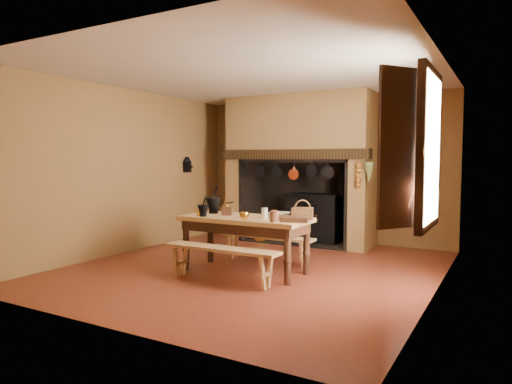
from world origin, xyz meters
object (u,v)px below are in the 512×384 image
coffee_grinder (227,210)px  mixing_bowl (279,215)px  work_table (245,226)px  bench_front (221,256)px  wicker_basket (302,213)px  iron_range (315,217)px

coffee_grinder → mixing_bowl: (0.79, 0.11, -0.04)m
work_table → mixing_bowl: 0.51m
bench_front → coffee_grinder: (-0.33, 0.65, 0.52)m
coffee_grinder → wicker_basket: (1.14, 0.11, 0.01)m
work_table → coffee_grinder: (-0.33, 0.04, 0.20)m
work_table → coffee_grinder: size_ratio=9.06×
coffee_grinder → wicker_basket: 1.14m
coffee_grinder → mixing_bowl: size_ratio=0.66×
iron_range → bench_front: (0.05, -3.32, -0.14)m
work_table → mixing_bowl: (0.46, 0.15, 0.16)m
coffee_grinder → wicker_basket: wicker_basket is taller
wicker_basket → bench_front: bearing=-154.6°
wicker_basket → work_table: bearing=172.7°
work_table → bench_front: bearing=-90.0°
work_table → bench_front: size_ratio=1.11×
work_table → mixing_bowl: bearing=18.0°
bench_front → coffee_grinder: bearing=116.8°
work_table → bench_front: 0.69m
bench_front → wicker_basket: size_ratio=5.01×
mixing_bowl → iron_range: bearing=101.2°
bench_front → mixing_bowl: (0.46, 0.76, 0.48)m
coffee_grinder → mixing_bowl: 0.80m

